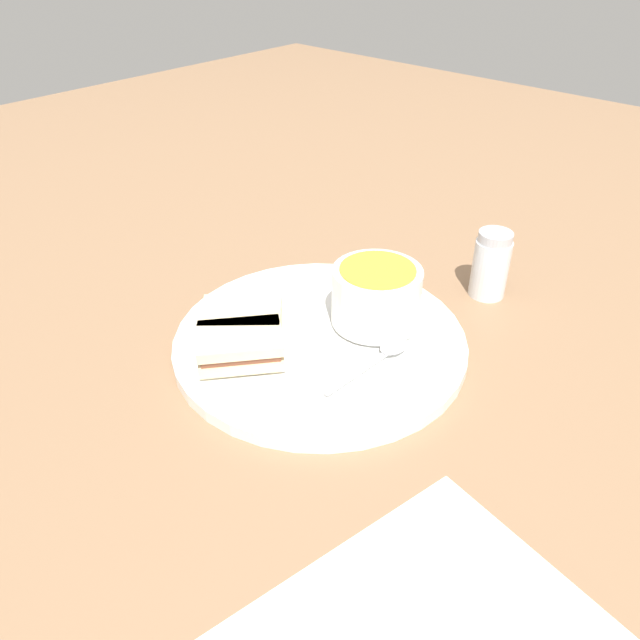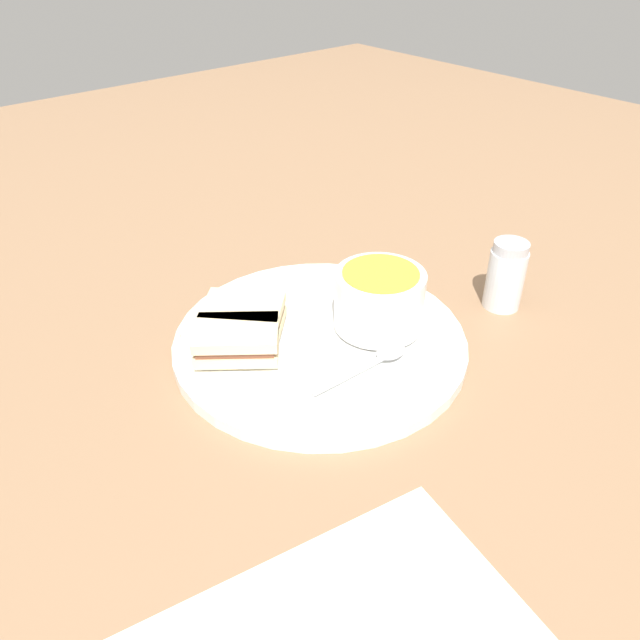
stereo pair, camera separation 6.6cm
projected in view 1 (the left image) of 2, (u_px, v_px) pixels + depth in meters
The scene contains 7 objects.
ground_plane at pixel (320, 347), 0.68m from camera, with size 2.40×2.40×0.00m, color #8E6B4C.
plate at pixel (320, 340), 0.68m from camera, with size 0.32×0.32×0.02m.
soup_bowl at pixel (376, 295), 0.68m from camera, with size 0.10×0.10×0.07m.
spoon at pixel (388, 351), 0.64m from camera, with size 0.03×0.12×0.01m.
sandwich_half_near at pixel (242, 321), 0.67m from camera, with size 0.10×0.10×0.03m.
sandwich_half_far at pixel (240, 346), 0.63m from camera, with size 0.10×0.10×0.03m.
salt_shaker at pixel (491, 265), 0.75m from camera, with size 0.04×0.04×0.08m.
Camera 1 is at (-0.37, 0.41, 0.41)m, focal length 35.00 mm.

